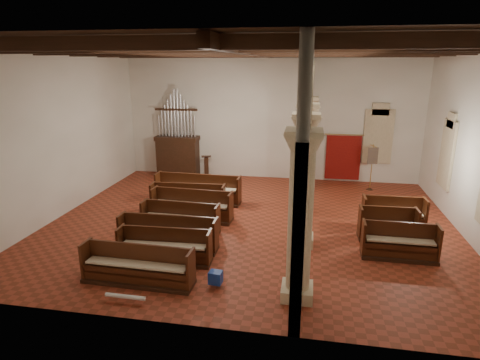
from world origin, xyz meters
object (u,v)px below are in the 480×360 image
Objects in this scene: pipe_organ at (178,149)px; processional_banner at (371,173)px; lectern at (206,168)px; aisle_pew_0 at (399,247)px; nave_pew_0 at (138,271)px.

pipe_organ is 2.13× the size of processional_banner.
processional_banner reaches higher than lectern.
lectern reaches higher than aisle_pew_0.
processional_banner is at bearing -4.76° from pipe_organ.
aisle_pew_0 is (7.66, -7.41, -0.13)m from lectern.
nave_pew_0 is at bearing -100.44° from lectern.
nave_pew_0 is at bearing -144.18° from processional_banner.
nave_pew_0 is 7.33m from aisle_pew_0.
aisle_pew_0 is at bearing -107.99° from processional_banner.
lectern is 0.56× the size of processional_banner.
pipe_organ is 1.50× the size of nave_pew_0.
lectern is 0.39× the size of nave_pew_0.
nave_pew_0 is (2.27, -10.04, -1.04)m from pipe_organ.
aisle_pew_0 is (9.11, -7.42, -1.02)m from pipe_organ.
pipe_organ reaches higher than processional_banner.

